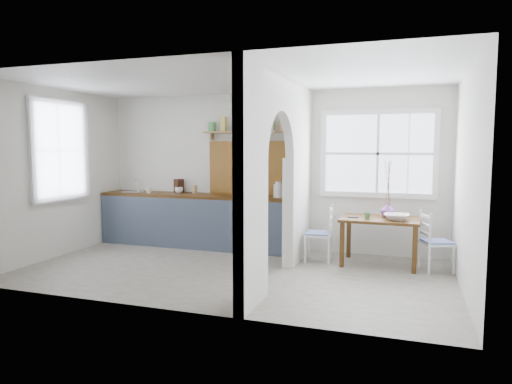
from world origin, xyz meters
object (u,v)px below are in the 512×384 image
(dining_table, at_px, (379,242))
(kettle, at_px, (278,190))
(chair_left, at_px, (319,233))
(vase, at_px, (388,210))
(chair_right, at_px, (437,242))

(dining_table, distance_m, kettle, 1.75)
(chair_left, relative_size, vase, 3.95)
(chair_left, height_order, kettle, kettle)
(kettle, distance_m, vase, 1.70)
(chair_left, relative_size, chair_right, 1.02)
(dining_table, relative_size, chair_left, 1.30)
(chair_left, bearing_deg, chair_right, 85.18)
(chair_left, relative_size, kettle, 3.29)
(dining_table, relative_size, kettle, 4.29)
(chair_right, height_order, vase, vase)
(chair_left, height_order, vase, vase)
(vase, bearing_deg, dining_table, -121.82)
(chair_left, xyz_separation_m, chair_right, (1.64, -0.04, -0.01))
(vase, bearing_deg, kettle, 177.00)
(dining_table, height_order, kettle, kettle)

